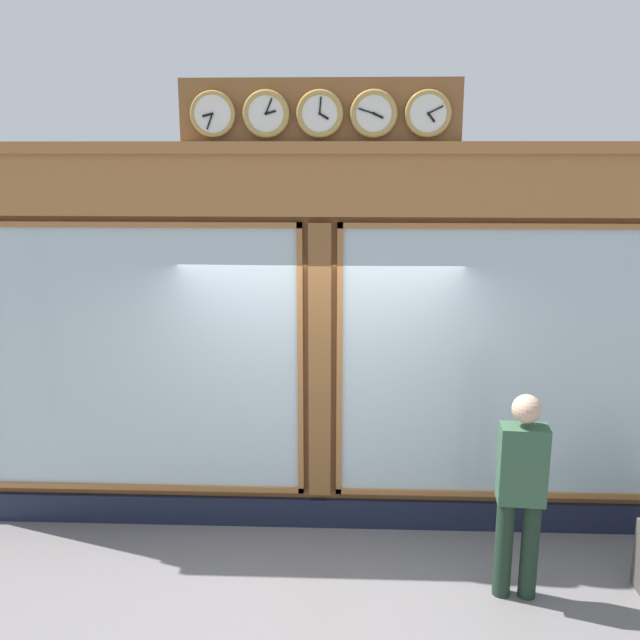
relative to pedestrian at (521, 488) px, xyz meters
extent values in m
cube|color=brown|center=(1.60, -1.18, 0.79)|extent=(6.54, 0.30, 3.44)
cube|color=#191E33|center=(1.60, -1.01, -0.79)|extent=(6.54, 0.08, 0.28)
cube|color=#A56936|center=(1.60, -0.99, 2.25)|extent=(6.41, 0.08, 0.52)
cube|color=#A56936|center=(1.60, -1.01, 2.56)|extent=(6.67, 0.20, 0.10)
cube|color=silver|center=(-0.06, -1.01, 0.68)|extent=(2.92, 0.02, 2.42)
cube|color=#A56936|center=(-0.06, -0.99, 1.92)|extent=(3.02, 0.04, 0.05)
cube|color=#A56936|center=(-0.06, -0.99, -0.56)|extent=(3.02, 0.04, 0.05)
cube|color=#A56936|center=(1.42, -0.99, 0.68)|extent=(0.05, 0.04, 2.52)
cube|color=silver|center=(3.25, -1.01, 0.68)|extent=(2.92, 0.02, 2.42)
cube|color=#A56936|center=(3.25, -0.99, 1.92)|extent=(3.02, 0.04, 0.05)
cube|color=#A56936|center=(3.25, -0.99, -0.56)|extent=(3.02, 0.04, 0.05)
cube|color=#A56936|center=(1.77, -0.99, 0.68)|extent=(0.05, 0.04, 2.52)
cube|color=brown|center=(1.60, -1.00, 0.68)|extent=(0.20, 0.10, 2.52)
cube|color=brown|center=(1.60, -1.05, 2.83)|extent=(2.35, 0.06, 0.58)
cylinder|color=white|center=(0.71, -0.97, 2.83)|extent=(0.31, 0.02, 0.31)
torus|color=#B79347|center=(0.71, -0.96, 2.83)|extent=(0.38, 0.04, 0.38)
cube|color=black|center=(0.68, -0.95, 2.80)|extent=(0.07, 0.01, 0.08)
cube|color=black|center=(0.65, -0.95, 2.86)|extent=(0.12, 0.01, 0.07)
sphere|color=black|center=(0.71, -0.95, 2.83)|extent=(0.02, 0.02, 0.02)
cylinder|color=white|center=(1.15, -0.97, 2.83)|extent=(0.31, 0.02, 0.31)
torus|color=#B79347|center=(1.15, -0.96, 2.83)|extent=(0.39, 0.05, 0.39)
cube|color=black|center=(1.11, -0.95, 2.81)|extent=(0.08, 0.01, 0.05)
cube|color=black|center=(1.22, -0.95, 2.85)|extent=(0.13, 0.01, 0.05)
sphere|color=black|center=(1.15, -0.95, 2.83)|extent=(0.02, 0.02, 0.02)
cylinder|color=white|center=(1.60, -0.97, 2.83)|extent=(0.31, 0.02, 0.31)
torus|color=#B79347|center=(1.60, -0.96, 2.83)|extent=(0.39, 0.05, 0.39)
cube|color=black|center=(1.56, -0.95, 2.81)|extent=(0.08, 0.01, 0.06)
cube|color=black|center=(1.59, -0.95, 2.90)|extent=(0.02, 0.01, 0.13)
sphere|color=black|center=(1.60, -0.95, 2.83)|extent=(0.02, 0.02, 0.02)
cylinder|color=white|center=(2.04, -0.97, 2.83)|extent=(0.31, 0.02, 0.31)
torus|color=#B79347|center=(2.04, -0.96, 2.83)|extent=(0.39, 0.05, 0.39)
cube|color=black|center=(2.00, -0.95, 2.84)|extent=(0.09, 0.01, 0.04)
cube|color=black|center=(2.01, -0.95, 2.89)|extent=(0.06, 0.01, 0.13)
sphere|color=black|center=(2.04, -0.95, 2.83)|extent=(0.02, 0.02, 0.02)
cylinder|color=white|center=(2.48, -0.97, 2.83)|extent=(0.31, 0.02, 0.31)
torus|color=#B79347|center=(2.48, -0.96, 2.83)|extent=(0.38, 0.04, 0.38)
cube|color=black|center=(2.52, -0.95, 2.82)|extent=(0.09, 0.01, 0.04)
cube|color=black|center=(2.50, -0.95, 2.77)|extent=(0.06, 0.01, 0.13)
sphere|color=black|center=(2.48, -0.95, 2.83)|extent=(0.02, 0.02, 0.02)
cylinder|color=#1C2F21|center=(0.10, -0.01, -0.52)|extent=(0.14, 0.14, 0.82)
cylinder|color=#1C2F21|center=(-0.10, 0.01, -0.52)|extent=(0.14, 0.14, 0.82)
cube|color=#33563D|center=(0.00, 0.00, 0.20)|extent=(0.38, 0.25, 0.62)
sphere|color=tan|center=(0.00, 0.00, 0.65)|extent=(0.22, 0.22, 0.22)
camera|label=1|loc=(1.34, 5.08, 2.53)|focal=39.81mm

